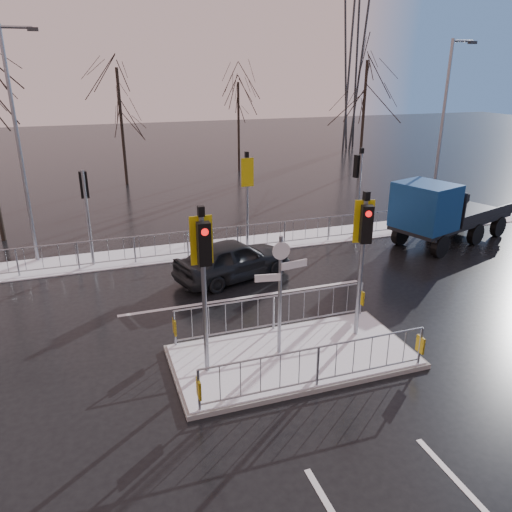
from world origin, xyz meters
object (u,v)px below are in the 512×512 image
object	(u,v)px
car_far_lane	(233,259)
street_lamp_right	(443,128)
street_lamp_left	(20,140)
flatbed_truck	(436,212)
traffic_island	(293,345)

from	to	relation	value
car_far_lane	street_lamp_right	distance (m)	11.55
car_far_lane	street_lamp_right	xyz separation A→B (m)	(10.51, 3.06, 3.69)
car_far_lane	street_lamp_left	size ratio (longest dim) A/B	0.51
flatbed_truck	street_lamp_left	world-z (taller)	street_lamp_left
flatbed_truck	street_lamp_left	bearing A→B (deg)	167.02
traffic_island	street_lamp_left	bearing A→B (deg)	124.07
street_lamp_left	flatbed_truck	bearing A→B (deg)	-12.98
flatbed_truck	street_lamp_right	size ratio (longest dim) A/B	0.78
traffic_island	street_lamp_left	size ratio (longest dim) A/B	0.73
flatbed_truck	car_far_lane	bearing A→B (deg)	-176.28
traffic_island	car_far_lane	world-z (taller)	traffic_island
street_lamp_right	car_far_lane	bearing A→B (deg)	-163.75
flatbed_truck	street_lamp_right	bearing A→B (deg)	53.92
flatbed_truck	street_lamp_left	distance (m)	15.87
flatbed_truck	traffic_island	bearing A→B (deg)	-145.64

